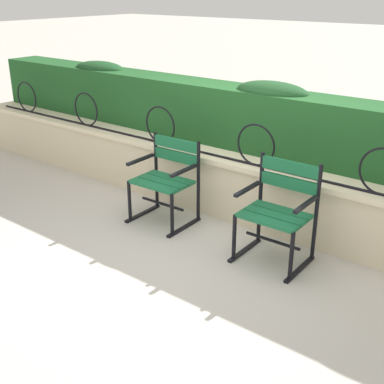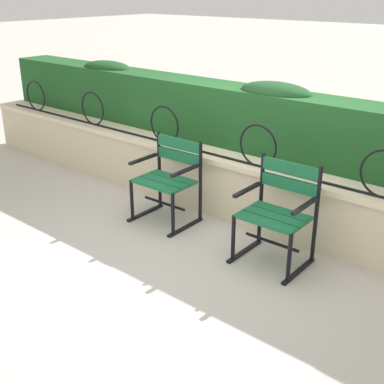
# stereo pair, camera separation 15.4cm
# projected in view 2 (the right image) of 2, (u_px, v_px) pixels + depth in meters

# --- Properties ---
(ground_plane) EXTENTS (60.00, 60.00, 0.00)m
(ground_plane) POSITION_uv_depth(u_px,v_px,m) (182.00, 252.00, 4.63)
(ground_plane) COLOR #BCB7AD
(stone_wall) EXTENTS (8.55, 0.41, 0.64)m
(stone_wall) POSITION_uv_depth(u_px,v_px,m) (243.00, 189.00, 5.18)
(stone_wall) COLOR beige
(stone_wall) RESTS_ON ground
(iron_arch_fence) EXTENTS (7.98, 0.02, 0.42)m
(iron_arch_fence) POSITION_uv_depth(u_px,v_px,m) (213.00, 139.00, 5.14)
(iron_arch_fence) COLOR black
(iron_arch_fence) RESTS_ON stone_wall
(hedge_row) EXTENTS (8.38, 0.48, 0.74)m
(hedge_row) POSITION_uv_depth(u_px,v_px,m) (270.00, 120.00, 5.21)
(hedge_row) COLOR #1E5123
(hedge_row) RESTS_ON stone_wall
(park_chair_left) EXTENTS (0.61, 0.53, 0.85)m
(park_chair_left) POSITION_uv_depth(u_px,v_px,m) (169.00, 177.00, 5.11)
(park_chair_left) COLOR #19663D
(park_chair_left) RESTS_ON ground
(park_chair_right) EXTENTS (0.60, 0.53, 0.90)m
(park_chair_right) POSITION_uv_depth(u_px,v_px,m) (278.00, 211.00, 4.33)
(park_chair_right) COLOR #19663D
(park_chair_right) RESTS_ON ground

